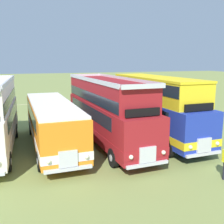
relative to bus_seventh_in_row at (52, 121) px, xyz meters
The scene contains 3 objects.
bus_seventh_in_row is the anchor object (origin of this frame).
bus_eighth_in_row 3.71m from the bus_seventh_in_row, ahead, with size 3.04×11.42×4.52m.
bus_ninth_in_row 7.34m from the bus_seventh_in_row, ahead, with size 2.88×10.38×4.49m.
Camera 1 is at (5.53, -16.88, 5.66)m, focal length 42.58 mm.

